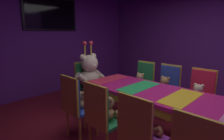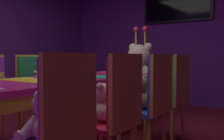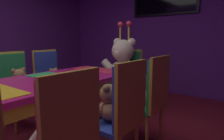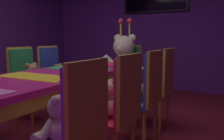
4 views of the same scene
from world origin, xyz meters
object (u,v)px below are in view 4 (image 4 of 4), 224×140
chair_right_1 (121,102)px  chair_right_3 (162,80)px  chair_left_2 (25,76)px  teddy_right_3 (151,80)px  banquet_table (60,80)px  throne_chair (128,68)px  chair_left_3 (52,71)px  teddy_right_1 (105,101)px  king_teddy_bear (124,59)px  teddy_left_3 (59,73)px  chair_right_2 (147,89)px  teddy_left_2 (33,77)px  chair_right_0 (78,124)px  teddy_right_2 (134,87)px  teddy_right_0 (59,121)px

chair_right_1 → chair_right_3: 1.16m
chair_left_2 → teddy_right_3: 1.69m
banquet_table → teddy_right_3: (0.73, 0.86, -0.06)m
banquet_table → chair_right_3: bearing=44.5°
chair_right_3 → throne_chair: bearing=-46.0°
chair_left_3 → chair_right_3: size_ratio=1.00×
teddy_right_1 → king_teddy_bear: (-0.74, 1.89, 0.18)m
chair_right_3 → throne_chair: (-0.87, 0.90, 0.00)m
chair_left_3 → teddy_right_3: bearing=0.3°
chair_right_1 → chair_right_3: bearing=-89.3°
teddy_left_3 → chair_right_2: size_ratio=0.28×
chair_right_3 → chair_right_2: bearing=91.5°
teddy_left_2 → chair_right_0: size_ratio=0.35×
chair_right_3 → teddy_right_3: (-0.15, 0.00, -0.01)m
chair_right_1 → teddy_right_2: bearing=-76.2°
banquet_table → chair_right_2: size_ratio=2.47×
teddy_left_2 → chair_left_3: (-0.16, 0.55, -0.00)m
chair_right_1 → teddy_right_3: (-0.16, 1.16, -0.01)m
teddy_left_3 → teddy_right_3: bearing=0.3°
chair_left_2 → teddy_left_2: chair_left_2 is taller
chair_left_3 → king_teddy_bear: (0.88, 0.74, 0.17)m
chair_right_1 → teddy_right_2: 0.62m
teddy_left_2 → chair_right_2: chair_right_2 is taller
chair_right_3 → throne_chair: 1.25m
teddy_left_2 → chair_left_2: bearing=180.0°
chair_right_3 → teddy_right_3: size_ratio=3.00×
chair_right_1 → chair_right_2: same height
chair_left_3 → chair_right_2: (1.76, -0.55, 0.00)m
chair_right_0 → chair_right_3: same height
banquet_table → chair_left_3: (-0.88, 0.85, -0.06)m
teddy_left_3 → chair_right_3: (1.61, 0.01, 0.03)m
banquet_table → king_teddy_bear: 1.59m
chair_right_0 → throne_chair: same height
teddy_right_3 → chair_right_1: bearing=97.9°
teddy_right_0 → king_teddy_bear: size_ratio=0.34×
chair_right_3 → chair_right_1: bearing=90.7°
teddy_left_2 → chair_right_2: bearing=-0.1°
teddy_left_3 → chair_right_0: size_ratio=0.28×
chair_right_0 → chair_right_2: size_ratio=1.00×
banquet_table → teddy_right_0: size_ratio=7.48×
banquet_table → teddy_left_3: 1.13m
chair_right_1 → king_teddy_bear: king_teddy_bear is taller
throne_chair → chair_right_3: bearing=44.0°
chair_right_1 → teddy_right_3: 1.17m
banquet_table → teddy_right_3: size_ratio=7.40×
chair_right_0 → teddy_right_3: (-0.15, 1.72, -0.01)m
teddy_right_0 → chair_right_1: (0.15, 0.56, 0.01)m
teddy_left_3 → teddy_right_1: teddy_right_1 is taller
teddy_right_2 → banquet_table: bearing=22.1°
chair_right_0 → king_teddy_bear: size_ratio=1.02×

